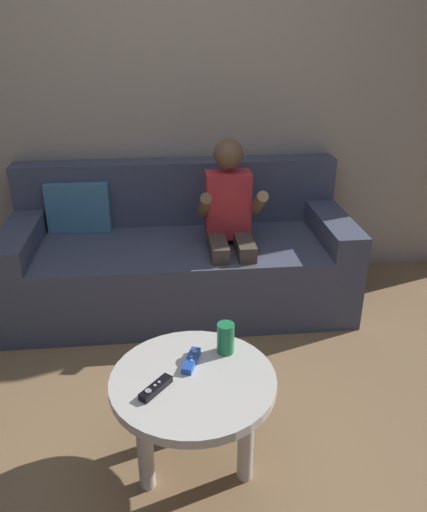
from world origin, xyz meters
TOP-DOWN VIEW (x-y plane):
  - ground_plane at (0.00, 0.00)m, footprint 9.81×9.81m
  - wall_back at (0.00, 1.88)m, footprint 4.90×0.05m
  - couch at (0.00, 1.49)m, footprint 1.97×0.80m
  - person_seated_on_couch at (0.28, 1.31)m, footprint 0.35×0.43m
  - coffee_table at (0.00, 0.17)m, footprint 0.59×0.59m
  - game_remote_blue_near_edge at (0.00, 0.25)m, footprint 0.08×0.14m
  - game_remote_black_center at (-0.13, 0.11)m, footprint 0.12×0.13m
  - soda_can at (0.13, 0.31)m, footprint 0.07×0.07m

SIDE VIEW (x-z plane):
  - ground_plane at x=0.00m, z-range 0.00..0.00m
  - couch at x=0.00m, z-range -0.12..0.70m
  - coffee_table at x=0.00m, z-range 0.15..0.59m
  - game_remote_blue_near_edge at x=0.00m, z-range 0.44..0.47m
  - game_remote_black_center at x=-0.13m, z-range 0.44..0.47m
  - soda_can at x=0.13m, z-range 0.44..0.57m
  - person_seated_on_couch at x=0.28m, z-range 0.07..1.09m
  - wall_back at x=0.00m, z-range 0.00..2.50m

